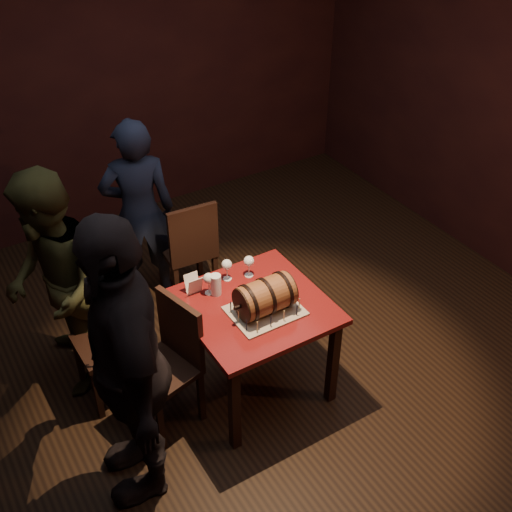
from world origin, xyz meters
name	(u,v)px	position (x,y,z in m)	size (l,w,h in m)	color
room_shell	(253,203)	(0.00, 0.00, 1.40)	(5.04, 5.04, 2.80)	black
pub_table	(255,317)	(-0.09, -0.16, 0.64)	(0.90, 0.90, 0.75)	#510D0F
cake_board	(265,311)	(-0.07, -0.26, 0.76)	(0.45, 0.35, 0.01)	#A19382
barrel_cake	(265,296)	(-0.07, -0.26, 0.88)	(0.41, 0.24, 0.24)	brown
birthday_candles	(265,305)	(-0.07, -0.26, 0.80)	(0.40, 0.30, 0.09)	#DAC182
wine_glass_left	(209,279)	(-0.28, 0.09, 0.87)	(0.07, 0.07, 0.16)	silver
wine_glass_mid	(227,265)	(-0.11, 0.16, 0.87)	(0.07, 0.07, 0.16)	silver
wine_glass_right	(249,262)	(0.04, 0.11, 0.87)	(0.07, 0.07, 0.16)	silver
pint_of_ale	(216,285)	(-0.25, 0.06, 0.82)	(0.07, 0.07, 0.15)	silver
menu_card	(194,285)	(-0.37, 0.15, 0.81)	(0.10, 0.05, 0.13)	white
chair_back	(190,246)	(-0.02, 0.94, 0.52)	(0.43, 0.43, 0.93)	black
chair_left_rear	(117,331)	(-0.87, 0.31, 0.52)	(0.41, 0.41, 0.93)	black
chair_left_front	(170,357)	(-0.67, -0.09, 0.52)	(0.49, 0.49, 0.93)	black
person_back	(139,212)	(-0.30, 1.22, 0.78)	(0.57, 0.37, 1.56)	black
person_left_rear	(55,286)	(-1.15, 0.60, 0.82)	(0.80, 0.62, 1.64)	#3C3C1E
person_left_front	(127,364)	(-1.05, -0.42, 0.95)	(1.11, 0.46, 1.90)	black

